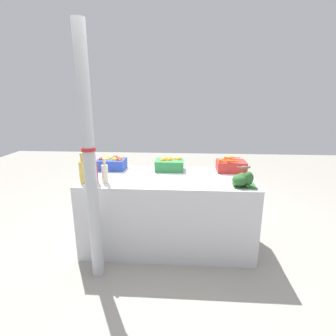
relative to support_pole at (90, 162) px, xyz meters
The scene contains 11 objects.
ground_plane 1.42m from the support_pole, 42.52° to the left, with size 10.00×10.00×0.00m, color gray.
market_table 1.12m from the support_pole, 42.52° to the left, with size 1.84×0.82×0.82m, color silver.
support_pole is the anchor object (origin of this frame).
apple_crate 0.89m from the support_pole, 93.97° to the left, with size 0.33×0.24×0.16m.
orange_crate 1.10m from the support_pole, 53.13° to the left, with size 0.33×0.24×0.16m.
carrot_crate 1.63m from the support_pole, 32.15° to the left, with size 0.33×0.24×0.16m.
broccoli_pile 1.44m from the support_pole, 13.08° to the left, with size 0.24×0.18×0.16m.
juice_bottle_golden 0.43m from the support_pole, 121.37° to the left, with size 0.07×0.07×0.31m.
juice_bottle_ruby 0.39m from the support_pole, 104.15° to the left, with size 0.07×0.07×0.29m.
juice_bottle_cloudy 0.39m from the support_pole, 86.57° to the left, with size 0.06×0.06×0.26m.
sparrow_bird 1.45m from the support_pole, 13.73° to the left, with size 0.14×0.05×0.05m.
Camera 1 is at (0.18, -2.72, 1.67)m, focal length 28.00 mm.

